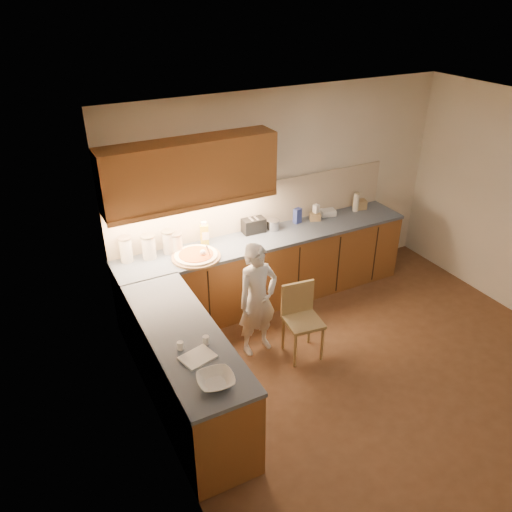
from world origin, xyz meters
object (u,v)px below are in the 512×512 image
pizza_on_board (196,256)px  wooden_chair (301,315)px  child (258,300)px  oil_jug (204,234)px  toaster (254,225)px

pizza_on_board → wooden_chair: bearing=-50.3°
child → wooden_chair: (0.40, -0.25, -0.17)m
oil_jug → toaster: (0.66, 0.02, -0.04)m
wooden_chair → toaster: bearing=93.8°
pizza_on_board → toaster: (0.87, 0.28, 0.07)m
child → wooden_chair: 0.50m
pizza_on_board → oil_jug: bearing=51.3°
child → wooden_chair: child is taller
pizza_on_board → toaster: pizza_on_board is taller
pizza_on_board → wooden_chair: size_ratio=0.66×
oil_jug → pizza_on_board: bearing=-128.7°
pizza_on_board → wooden_chair: 1.34m
wooden_chair → child: bearing=155.1°
child → toaster: 1.16m
toaster → wooden_chair: bearing=-91.0°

